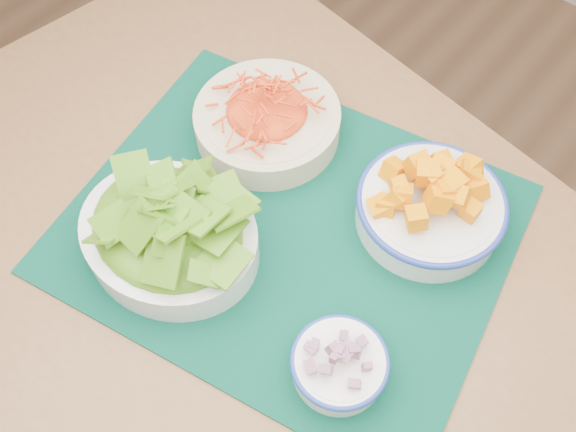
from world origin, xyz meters
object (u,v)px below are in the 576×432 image
at_px(carrot_bowl, 267,117).
at_px(table, 271,290).
at_px(squash_bowl, 432,202).
at_px(placemat, 288,228).
at_px(onion_bowl, 340,363).
at_px(lettuce_bowl, 168,229).

bearing_deg(carrot_bowl, table, -48.84).
xyz_separation_m(table, squash_bowl, (0.13, 0.19, 0.15)).
bearing_deg(table, placemat, 112.14).
xyz_separation_m(table, onion_bowl, (0.17, -0.07, 0.13)).
bearing_deg(carrot_bowl, squash_bowl, 4.81).
xyz_separation_m(placemat, lettuce_bowl, (-0.10, -0.13, 0.05)).
bearing_deg(lettuce_bowl, table, 24.32).
bearing_deg(lettuce_bowl, placemat, 43.52).
bearing_deg(onion_bowl, carrot_bowl, 143.40).
height_order(placemat, lettuce_bowl, lettuce_bowl).
relative_size(table, squash_bowl, 6.49).
height_order(carrot_bowl, squash_bowl, squash_bowl).
bearing_deg(squash_bowl, lettuce_bowl, -133.13).
bearing_deg(onion_bowl, placemat, 146.15).
bearing_deg(onion_bowl, table, 158.49).
height_order(placemat, squash_bowl, squash_bowl).
bearing_deg(squash_bowl, carrot_bowl, -175.19).
relative_size(squash_bowl, lettuce_bowl, 0.76).
relative_size(squash_bowl, onion_bowl, 1.70).
bearing_deg(carrot_bowl, placemat, -40.03).
bearing_deg(squash_bowl, onion_bowl, -81.79).
relative_size(table, onion_bowl, 11.01).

